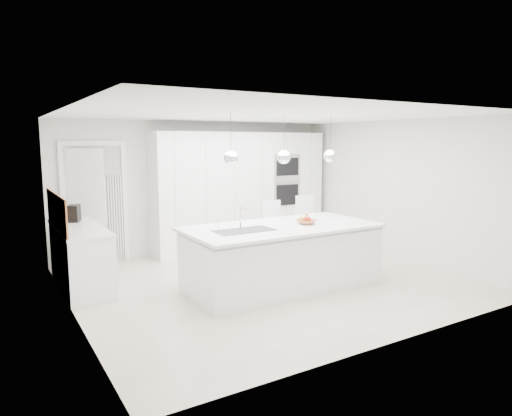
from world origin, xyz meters
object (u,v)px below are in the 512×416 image
fruit_bowl (306,222)px  bar_stool_left (276,234)px  bar_stool_right (309,229)px  espresso_machine (74,213)px  island_base (283,258)px

fruit_bowl → bar_stool_left: (0.13, 1.02, -0.38)m
bar_stool_left → bar_stool_right: (0.67, -0.06, 0.03)m
bar_stool_right → espresso_machine: bearing=165.7°
fruit_bowl → bar_stool_right: (0.80, 0.95, -0.35)m
island_base → bar_stool_right: size_ratio=2.40×
espresso_machine → bar_stool_right: bearing=7.3°
island_base → fruit_bowl: (0.39, -0.04, 0.50)m
fruit_bowl → bar_stool_left: size_ratio=0.26×
island_base → fruit_bowl: bearing=-5.4°
bar_stool_left → bar_stool_right: bar_stool_right is taller
espresso_machine → bar_stool_left: bearing=5.0°
fruit_bowl → bar_stool_left: bar_stool_left is taller
fruit_bowl → bar_stool_right: bar_stool_right is taller
bar_stool_left → bar_stool_right: 0.68m
island_base → espresso_machine: espresso_machine is taller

